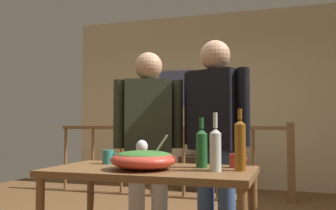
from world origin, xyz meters
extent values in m
cube|color=beige|center=(0.00, 3.08, 1.44)|extent=(5.70, 0.10, 2.87)
cube|color=#58609F|center=(-1.02, 3.02, 1.64)|extent=(0.63, 0.03, 0.59)
cylinder|color=brown|center=(-2.60, 2.13, 0.48)|extent=(0.04, 0.04, 0.95)
cylinder|color=brown|center=(-2.11, 2.13, 0.48)|extent=(0.04, 0.04, 0.95)
cylinder|color=brown|center=(-1.62, 2.13, 0.48)|extent=(0.04, 0.04, 0.95)
cylinder|color=brown|center=(-1.13, 2.13, 0.48)|extent=(0.04, 0.04, 0.95)
cylinder|color=brown|center=(-0.65, 2.13, 0.48)|extent=(0.04, 0.04, 0.95)
cylinder|color=brown|center=(-0.16, 2.13, 0.48)|extent=(0.04, 0.04, 0.95)
cylinder|color=brown|center=(0.33, 2.13, 0.48)|extent=(0.04, 0.04, 0.95)
cylinder|color=brown|center=(0.82, 2.13, 0.48)|extent=(0.04, 0.04, 0.95)
cube|color=brown|center=(-0.89, 2.13, 0.98)|extent=(3.50, 0.07, 0.05)
cube|color=brown|center=(0.82, 2.13, 0.53)|extent=(0.10, 0.10, 1.05)
cube|color=#38281E|center=(-0.40, 2.73, 0.26)|extent=(0.90, 0.40, 0.53)
cube|color=black|center=(-0.40, 2.73, 0.54)|extent=(0.20, 0.12, 0.02)
cylinder|color=black|center=(-0.40, 2.73, 0.59)|extent=(0.03, 0.03, 0.08)
cube|color=black|center=(-0.40, 2.70, 0.79)|extent=(0.61, 0.06, 0.33)
cube|color=black|center=(-0.40, 2.68, 0.79)|extent=(0.56, 0.01, 0.30)
cube|color=brown|center=(0.00, -0.93, 0.74)|extent=(1.23, 0.66, 0.04)
ellipsoid|color=#CC3D2D|center=(-0.02, -1.01, 0.82)|extent=(0.39, 0.39, 0.11)
ellipsoid|color=#38702D|center=(-0.02, -1.01, 0.85)|extent=(0.32, 0.32, 0.05)
cylinder|color=silver|center=(0.06, -1.01, 0.87)|extent=(0.14, 0.01, 0.20)
cylinder|color=silver|center=(-0.16, -0.69, 0.77)|extent=(0.07, 0.07, 0.01)
cylinder|color=silver|center=(-0.16, -0.69, 0.80)|extent=(0.01, 0.01, 0.07)
ellipsoid|color=silver|center=(-0.16, -0.69, 0.88)|extent=(0.08, 0.08, 0.09)
cylinder|color=brown|center=(0.53, -0.89, 0.89)|extent=(0.06, 0.06, 0.26)
cone|color=brown|center=(0.53, -0.89, 1.04)|extent=(0.06, 0.06, 0.03)
cylinder|color=brown|center=(0.53, -0.89, 1.09)|extent=(0.02, 0.02, 0.06)
cylinder|color=silver|center=(0.40, -0.96, 0.87)|extent=(0.07, 0.07, 0.21)
cone|color=silver|center=(0.40, -0.96, 0.99)|extent=(0.07, 0.07, 0.03)
cylinder|color=silver|center=(0.40, -0.96, 1.05)|extent=(0.02, 0.02, 0.09)
cylinder|color=#1E5628|center=(0.29, -0.81, 0.87)|extent=(0.07, 0.07, 0.21)
cone|color=#1E5628|center=(0.29, -0.81, 0.99)|extent=(0.07, 0.07, 0.03)
cylinder|color=#1E5628|center=(0.29, -0.81, 1.04)|extent=(0.03, 0.03, 0.07)
cylinder|color=teal|center=(-0.36, -0.78, 0.81)|extent=(0.08, 0.08, 0.09)
torus|color=teal|center=(-0.31, -0.78, 0.81)|extent=(0.05, 0.01, 0.05)
cylinder|color=#B7332D|center=(0.48, -0.74, 0.80)|extent=(0.08, 0.08, 0.08)
torus|color=#B7332D|center=(0.53, -0.74, 0.81)|extent=(0.05, 0.01, 0.05)
cylinder|color=beige|center=(-0.18, -0.24, 0.40)|extent=(0.13, 0.13, 0.81)
cylinder|color=beige|center=(-0.35, -0.31, 0.40)|extent=(0.13, 0.13, 0.81)
cube|color=#2D3323|center=(-0.27, -0.27, 1.10)|extent=(0.42, 0.33, 0.57)
cylinder|color=#2D3323|center=(-0.05, -0.19, 1.11)|extent=(0.09, 0.09, 0.54)
cylinder|color=#2D3323|center=(-0.49, -0.35, 1.11)|extent=(0.09, 0.09, 0.54)
sphere|color=tan|center=(-0.27, -0.27, 1.49)|extent=(0.22, 0.22, 0.22)
cylinder|color=#3D5684|center=(0.36, -0.31, 0.42)|extent=(0.13, 0.13, 0.84)
cylinder|color=#3D5684|center=(0.19, -0.24, 0.42)|extent=(0.13, 0.13, 0.84)
cube|color=black|center=(0.27, -0.27, 1.14)|extent=(0.42, 0.33, 0.60)
cylinder|color=black|center=(0.49, -0.36, 1.15)|extent=(0.09, 0.09, 0.57)
cylinder|color=black|center=(0.05, -0.19, 1.15)|extent=(0.09, 0.09, 0.57)
sphere|color=tan|center=(0.27, -0.27, 1.55)|extent=(0.23, 0.23, 0.23)
camera|label=1|loc=(0.80, -3.07, 1.03)|focal=40.03mm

